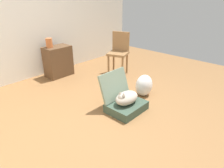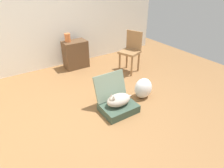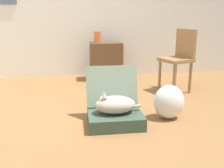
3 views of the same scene
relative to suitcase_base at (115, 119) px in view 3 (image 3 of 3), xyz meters
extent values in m
plane|color=olive|center=(-0.40, 0.26, -0.07)|extent=(7.68, 7.68, 0.00)
cube|color=silver|center=(-0.40, 2.52, 1.23)|extent=(6.40, 0.12, 2.60)
cube|color=#384C3D|center=(0.00, 0.00, 0.00)|extent=(0.59, 0.48, 0.14)
cube|color=gray|center=(0.00, 0.26, 0.30)|extent=(0.59, 0.19, 0.47)
ellipsoid|color=#B2A899|center=(0.00, 0.00, 0.17)|extent=(0.44, 0.28, 0.19)
sphere|color=#B2A899|center=(-0.12, 0.00, 0.21)|extent=(0.12, 0.12, 0.12)
cone|color=#B2A899|center=(-0.12, -0.03, 0.29)|extent=(0.06, 0.06, 0.06)
cone|color=#B2A899|center=(-0.12, 0.03, 0.29)|extent=(0.06, 0.06, 0.06)
cylinder|color=#B2A899|center=(0.20, 0.04, 0.11)|extent=(0.20, 0.03, 0.07)
ellipsoid|color=white|center=(0.65, 0.11, 0.13)|extent=(0.36, 0.28, 0.40)
cube|color=brown|center=(0.15, 2.11, 0.27)|extent=(0.58, 0.37, 0.68)
cylinder|color=#CC6B38|center=(0.01, 2.15, 0.71)|extent=(0.14, 0.14, 0.20)
cylinder|color=olive|center=(0.90, 1.25, 0.17)|extent=(0.04, 0.04, 0.48)
cylinder|color=olive|center=(1.02, 0.94, 0.17)|extent=(0.04, 0.04, 0.48)
cylinder|color=olive|center=(1.20, 1.37, 0.17)|extent=(0.04, 0.04, 0.48)
cylinder|color=olive|center=(1.32, 1.06, 0.17)|extent=(0.04, 0.04, 0.48)
cube|color=olive|center=(1.11, 1.16, 0.43)|extent=(0.53, 0.53, 0.05)
cube|color=olive|center=(1.28, 1.22, 0.68)|extent=(0.18, 0.38, 0.43)
camera|label=1|loc=(-2.26, -1.76, 1.71)|focal=32.68mm
camera|label=2|loc=(-1.56, -2.20, 2.02)|focal=30.89mm
camera|label=3|loc=(-0.42, -2.74, 1.14)|focal=43.29mm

